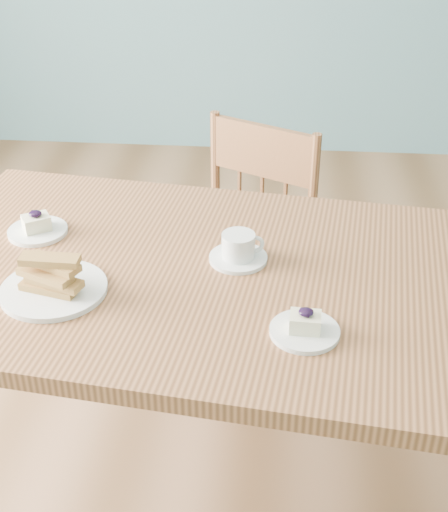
% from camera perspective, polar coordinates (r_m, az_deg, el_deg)
% --- Properties ---
extents(room, '(5.01, 5.01, 2.71)m').
position_cam_1_polar(room, '(1.39, 12.11, 19.28)').
color(room, '#9A6B48').
rests_on(room, ground).
extents(dining_table, '(1.52, 0.99, 0.77)m').
position_cam_1_polar(dining_table, '(1.63, -0.25, -3.57)').
color(dining_table, '#A2653D').
rests_on(dining_table, ground).
extents(dining_chair, '(0.51, 0.50, 0.85)m').
position_cam_1_polar(dining_chair, '(2.27, 1.39, -0.22)').
color(dining_chair, '#A2653D').
rests_on(dining_chair, ground).
extents(cheesecake_plate_near, '(0.14, 0.14, 0.06)m').
position_cam_1_polar(cheesecake_plate_near, '(1.40, 6.49, -5.70)').
color(cheesecake_plate_near, white).
rests_on(cheesecake_plate_near, dining_table).
extents(cheesecake_plate_far, '(0.14, 0.14, 0.06)m').
position_cam_1_polar(cheesecake_plate_far, '(1.79, -14.72, 2.22)').
color(cheesecake_plate_far, white).
rests_on(cheesecake_plate_far, dining_table).
extents(coffee_cup, '(0.13, 0.13, 0.07)m').
position_cam_1_polar(coffee_cup, '(1.62, 1.20, 0.55)').
color(coffee_cup, white).
rests_on(coffee_cup, dining_table).
extents(biscotti_plate, '(0.23, 0.23, 0.09)m').
position_cam_1_polar(biscotti_plate, '(1.55, -13.56, -1.95)').
color(biscotti_plate, white).
rests_on(biscotti_plate, dining_table).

